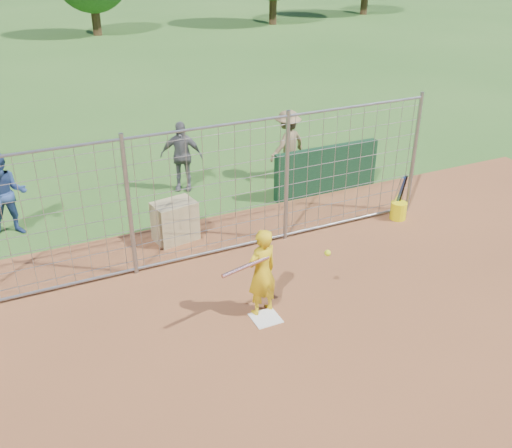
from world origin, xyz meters
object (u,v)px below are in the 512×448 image
bystander_c (288,145)px  bystander_a (5,195)px  batter (262,272)px  equipment_bin (175,221)px  bucket_with_bats (398,208)px  bystander_b (181,156)px

bystander_c → bystander_a: bearing=-17.6°
batter → bystander_a: bystander_a is taller
equipment_bin → bucket_with_bats: bearing=-23.5°
bystander_c → equipment_bin: size_ratio=2.11×
bucket_with_bats → bystander_c: bearing=109.2°
bucket_with_bats → batter: bearing=-156.4°
bystander_a → batter: bearing=-46.3°
batter → bystander_b: size_ratio=0.91×
bystander_a → bystander_b: bystander_a is taller
bystander_b → bystander_c: 2.59m
bystander_a → equipment_bin: bearing=-22.2°
bystander_c → bucket_with_bats: bearing=88.9°
bystander_b → bystander_c: size_ratio=0.97×
batter → bucket_with_bats: batter is taller
bucket_with_bats → bystander_a: bearing=159.9°
bystander_b → bucket_with_bats: size_ratio=1.69×
bystander_b → bucket_with_bats: bystander_b is taller
bystander_c → batter: bearing=37.7°
bystander_c → equipment_bin: bearing=8.2°
batter → bystander_a: size_ratio=0.86×
equipment_bin → bystander_a: bearing=141.7°
batter → bucket_with_bats: size_ratio=1.53×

